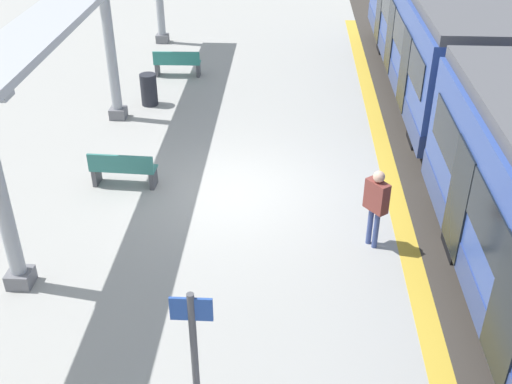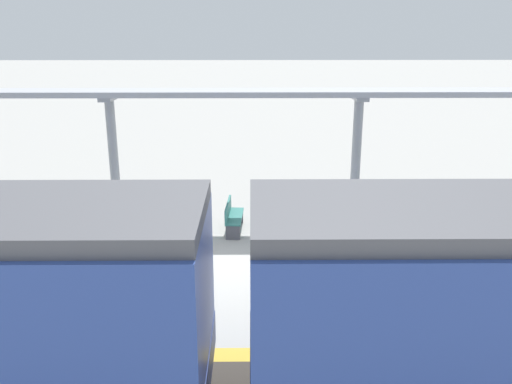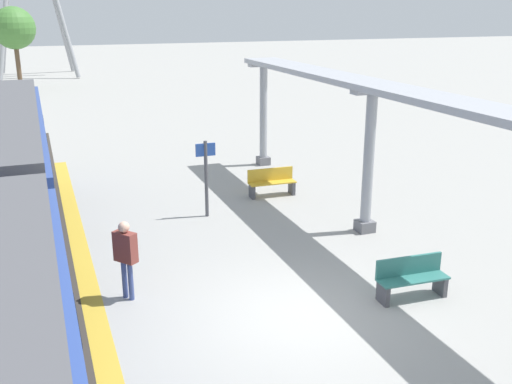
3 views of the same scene
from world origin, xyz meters
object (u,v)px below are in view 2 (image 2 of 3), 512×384
bench_near_end (232,216)px  passenger_waiting_near_edge (117,284)px  canopy_pillar_third (114,158)px  canopy_pillar_second (356,158)px  trash_bin (391,211)px  bench_far_end (475,217)px

bench_near_end → passenger_waiting_near_edge: size_ratio=0.90×
canopy_pillar_third → passenger_waiting_near_edge: (-6.50, -1.58, -0.87)m
canopy_pillar_second → trash_bin: canopy_pillar_second is taller
bench_far_end → canopy_pillar_second: bearing=71.0°
canopy_pillar_second → passenger_waiting_near_edge: 8.69m
bench_near_end → bench_far_end: same height
canopy_pillar_third → bench_near_end: (-1.06, -3.57, -1.48)m
canopy_pillar_third → passenger_waiting_near_edge: size_ratio=2.25×
canopy_pillar_second → bench_far_end: bearing=-109.0°
bench_near_end → trash_bin: trash_bin is taller
canopy_pillar_second → trash_bin: bearing=-125.3°
bench_far_end → passenger_waiting_near_edge: 10.50m
bench_far_end → canopy_pillar_third: bearing=83.9°
canopy_pillar_second → canopy_pillar_third: bearing=90.0°
canopy_pillar_third → trash_bin: canopy_pillar_third is taller
canopy_pillar_second → bench_far_end: 3.80m
trash_bin → bench_far_end: bearing=-100.8°
canopy_pillar_second → bench_near_end: size_ratio=2.49×
canopy_pillar_second → canopy_pillar_third: same height
canopy_pillar_second → passenger_waiting_near_edge: size_ratio=2.25×
bench_near_end → trash_bin: size_ratio=1.63×
canopy_pillar_third → canopy_pillar_second: bearing=-90.0°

